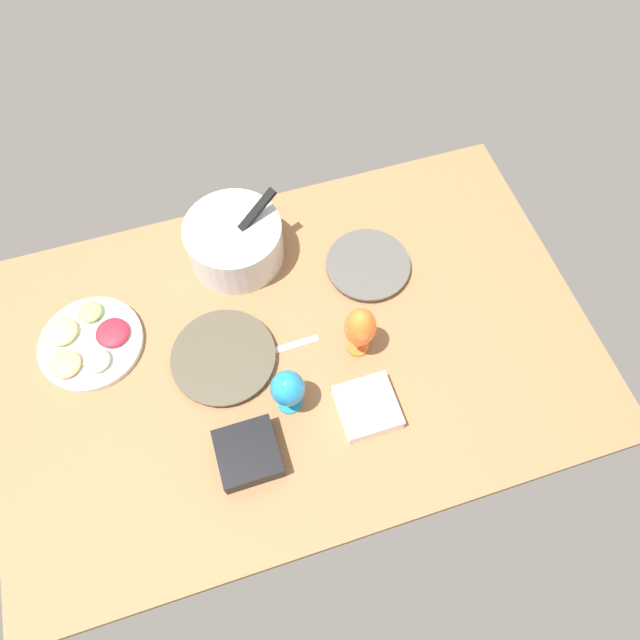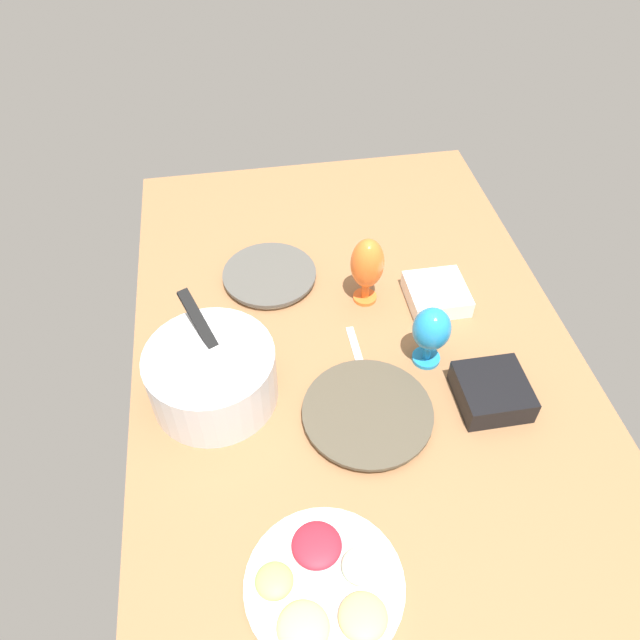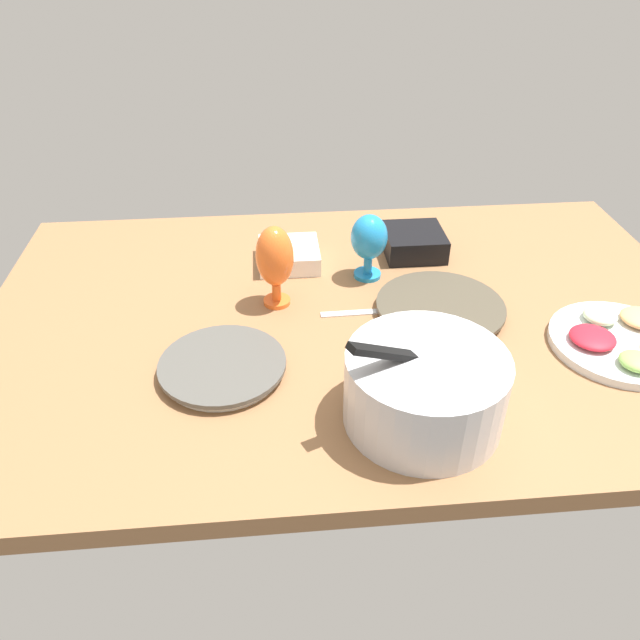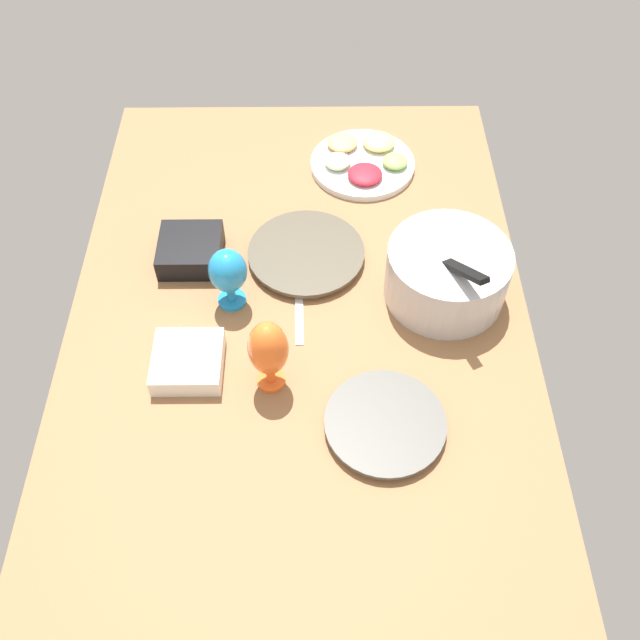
{
  "view_description": "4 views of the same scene",
  "coord_description": "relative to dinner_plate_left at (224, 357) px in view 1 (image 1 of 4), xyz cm",
  "views": [
    {
      "loc": [
        -13.13,
        -64.02,
        140.79
      ],
      "look_at": [
        7.75,
        2.63,
        5.31
      ],
      "focal_mm": 31.93,
      "sensor_mm": 36.0,
      "label": 1
    },
    {
      "loc": [
        -89.9,
        23.57,
        108.57
      ],
      "look_at": [
        5.4,
        7.65,
        5.31
      ],
      "focal_mm": 33.77,
      "sensor_mm": 36.0,
      "label": 2
    },
    {
      "loc": [
        16.63,
        110.01,
        76.51
      ],
      "look_at": [
        7.5,
        9.35,
        5.31
      ],
      "focal_mm": 34.54,
      "sensor_mm": 36.0,
      "label": 3
    },
    {
      "loc": [
        97.62,
        3.85,
        125.96
      ],
      "look_at": [
        3.64,
        4.67,
        5.31
      ],
      "focal_mm": 39.87,
      "sensor_mm": 36.0,
      "label": 4
    }
  ],
  "objects": [
    {
      "name": "square_bowl_white",
      "position": [
        31.8,
        -24.87,
        1.32
      ],
      "size": [
        14.6,
        14.6,
        4.65
      ],
      "color": "white",
      "rests_on": "ground_plane"
    },
    {
      "name": "hurricane_glass_orange",
      "position": [
        35.43,
        -7.26,
        10.15
      ],
      "size": [
        8.25,
        8.25,
        18.92
      ],
      "color": "orange",
      "rests_on": "ground_plane"
    },
    {
      "name": "ground_plane",
      "position": [
        19.59,
        -1.56,
        -3.26
      ],
      "size": [
        160.0,
        104.0,
        4.0
      ],
      "primitive_type": "cube",
      "color": "#8C603D"
    },
    {
      "name": "mixing_bowl",
      "position": [
        11.41,
        31.7,
        6.05
      ],
      "size": [
        28.18,
        27.57,
        20.2
      ],
      "color": "silver",
      "rests_on": "ground_plane"
    },
    {
      "name": "fruit_platter",
      "position": [
        -33.78,
        15.17,
        0.39
      ],
      "size": [
        27.99,
        27.99,
        4.46
      ],
      "color": "silver",
      "rests_on": "ground_plane"
    },
    {
      "name": "dinner_plate_right",
      "position": [
        46.6,
        15.92,
        -0.01
      ],
      "size": [
        24.51,
        24.51,
        2.41
      ],
      "color": "silver",
      "rests_on": "ground_plane"
    },
    {
      "name": "square_bowl_black",
      "position": [
        0.07,
        -27.51,
        2.06
      ],
      "size": [
        14.74,
        14.74,
        5.97
      ],
      "color": "black",
      "rests_on": "ground_plane"
    },
    {
      "name": "hurricane_glass_blue",
      "position": [
        13.45,
        -16.96,
        8.61
      ],
      "size": [
        8.57,
        8.57,
        15.93
      ],
      "color": "#2086C9",
      "rests_on": "ground_plane"
    },
    {
      "name": "dinner_plate_left",
      "position": [
        0.0,
        0.0,
        0.0
      ],
      "size": [
        28.02,
        28.02,
        2.43
      ],
      "color": "beige",
      "rests_on": "ground_plane"
    },
    {
      "name": "fork_by_left_plate",
      "position": [
        17.1,
        -1.49,
        -0.96
      ],
      "size": [
        18.03,
        2.16,
        0.6
      ],
      "primitive_type": "cube",
      "rotation": [
        0.0,
        0.0,
        0.02
      ],
      "color": "silver",
      "rests_on": "ground_plane"
    }
  ]
}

